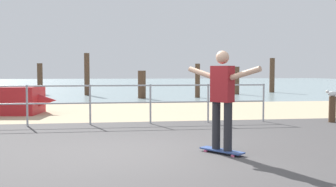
# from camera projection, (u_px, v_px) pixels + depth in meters

# --- Properties ---
(ground_plane) EXTENTS (24.00, 10.00, 0.04)m
(ground_plane) POSITION_uv_depth(u_px,v_px,m) (158.00, 169.00, 5.58)
(ground_plane) COLOR #474444
(ground_plane) RESTS_ON ground
(beach_strip) EXTENTS (24.00, 6.00, 0.04)m
(beach_strip) POSITION_uv_depth(u_px,v_px,m) (131.00, 111.00, 13.49)
(beach_strip) COLOR tan
(beach_strip) RESTS_ON ground
(sea_surface) EXTENTS (72.00, 50.00, 0.04)m
(sea_surface) POSITION_uv_depth(u_px,v_px,m) (118.00, 84.00, 41.15)
(sea_surface) COLOR #849EA3
(sea_surface) RESTS_ON ground
(railing_fence) EXTENTS (10.86, 0.05, 1.05)m
(railing_fence) POSITION_uv_depth(u_px,v_px,m) (59.00, 99.00, 9.80)
(railing_fence) COLOR #9EA0A5
(railing_fence) RESTS_ON ground
(skateboard) EXTENTS (0.64, 0.76, 0.08)m
(skateboard) POSITION_uv_depth(u_px,v_px,m) (222.00, 151.00, 6.51)
(skateboard) COLOR #334C8C
(skateboard) RESTS_ON ground
(skateboarder) EXTENTS (0.95, 1.20, 1.65)m
(skateboarder) POSITION_uv_depth(u_px,v_px,m) (222.00, 94.00, 6.45)
(skateboarder) COLOR #26262B
(skateboarder) RESTS_ON skateboard
(bollard_short) EXTENTS (0.18, 0.18, 0.72)m
(bollard_short) POSITION_uv_depth(u_px,v_px,m) (332.00, 110.00, 10.43)
(bollard_short) COLOR #513826
(bollard_short) RESTS_ON ground
(seagull) EXTENTS (0.48, 0.23, 0.18)m
(seagull) POSITION_uv_depth(u_px,v_px,m) (332.00, 94.00, 10.40)
(seagull) COLOR white
(seagull) RESTS_ON bollard_short
(groyne_post_1) EXTENTS (0.31, 0.31, 1.84)m
(groyne_post_1) POSITION_uv_depth(u_px,v_px,m) (40.00, 79.00, 23.18)
(groyne_post_1) COLOR #513826
(groyne_post_1) RESTS_ON ground
(groyne_post_2) EXTENTS (0.30, 0.30, 2.38)m
(groyne_post_2) POSITION_uv_depth(u_px,v_px,m) (87.00, 74.00, 21.79)
(groyne_post_2) COLOR #513826
(groyne_post_2) RESTS_ON ground
(groyne_post_3) EXTENTS (0.39, 0.39, 1.40)m
(groyne_post_3) POSITION_uv_depth(u_px,v_px,m) (142.00, 85.00, 19.42)
(groyne_post_3) COLOR #513826
(groyne_post_3) RESTS_ON ground
(groyne_post_4) EXTENTS (0.25, 0.25, 1.76)m
(groyne_post_4) POSITION_uv_depth(u_px,v_px,m) (198.00, 81.00, 19.91)
(groyne_post_4) COLOR #513826
(groyne_post_4) RESTS_ON ground
(groyne_post_5) EXTENTS (0.31, 0.31, 1.63)m
(groyne_post_5) POSITION_uv_depth(u_px,v_px,m) (237.00, 81.00, 22.67)
(groyne_post_5) COLOR #513826
(groyne_post_5) RESTS_ON ground
(groyne_post_6) EXTENTS (0.32, 0.32, 2.19)m
(groyne_post_6) POSITION_uv_depth(u_px,v_px,m) (272.00, 75.00, 24.66)
(groyne_post_6) COLOR #513826
(groyne_post_6) RESTS_ON ground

